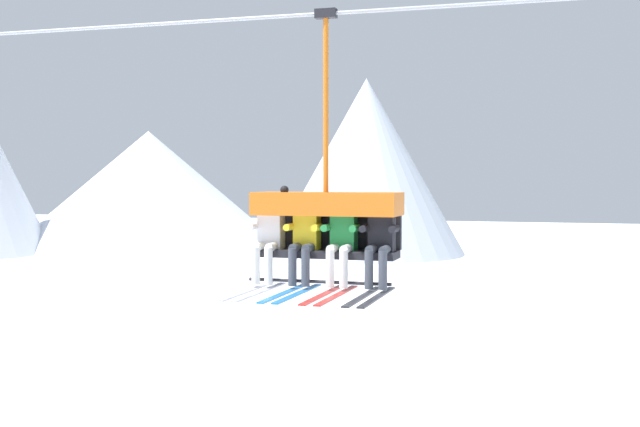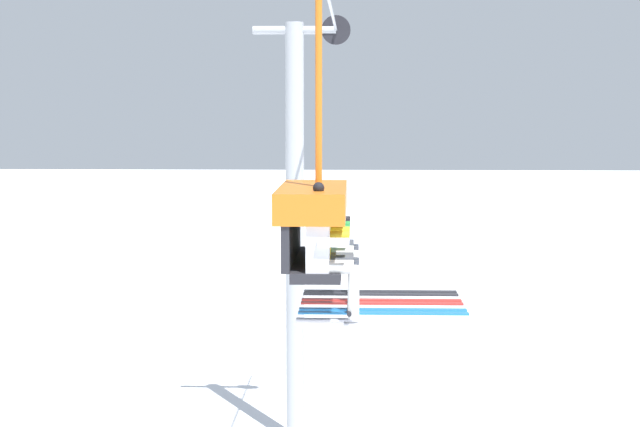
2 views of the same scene
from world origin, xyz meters
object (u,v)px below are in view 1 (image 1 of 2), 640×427
at_px(skier_yellow, 304,238).
at_px(skier_green, 341,238).
at_px(skier_black, 380,239).
at_px(skier_white, 268,235).
at_px(chairlift_chair, 327,212).

bearing_deg(skier_yellow, skier_green, 0.00).
bearing_deg(skier_yellow, skier_black, 0.00).
bearing_deg(skier_white, chairlift_chair, 15.92).
distance_m(chairlift_chair, skier_white, 0.84).
distance_m(skier_yellow, skier_black, 1.00).
distance_m(skier_green, skier_black, 0.50).
distance_m(skier_white, skier_green, 1.00).
distance_m(chairlift_chair, skier_green, 0.46).
bearing_deg(chairlift_chair, skier_white, -164.08).
height_order(skier_white, skier_green, skier_white).
xyz_separation_m(skier_yellow, skier_green, (0.50, 0.00, 0.00)).
bearing_deg(skier_green, skier_yellow, 180.00).
relative_size(skier_white, skier_green, 1.00).
relative_size(skier_white, skier_yellow, 1.00).
xyz_separation_m(skier_white, skier_black, (1.50, -0.01, -0.02)).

